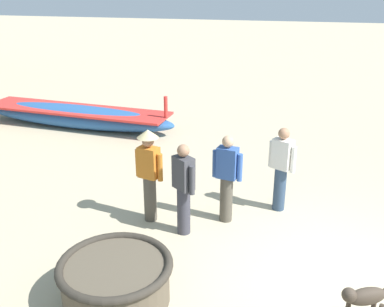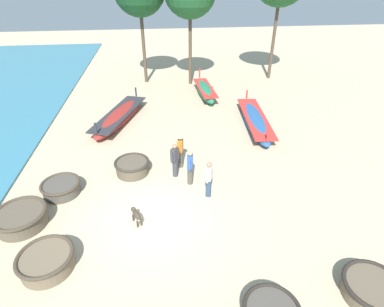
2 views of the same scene
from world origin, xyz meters
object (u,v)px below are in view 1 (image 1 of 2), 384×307
(coracle_upturned, at_px, (116,279))
(long_boat_green_hull, at_px, (76,116))
(fisherman_with_hat, at_px, (149,170))
(fisherman_standing_left, at_px, (281,167))
(fisherman_crouching, at_px, (184,187))
(dog, at_px, (364,298))
(fisherman_hauling, at_px, (227,177))

(coracle_upturned, xyz_separation_m, long_boat_green_hull, (6.68, 3.91, -0.01))
(coracle_upturned, xyz_separation_m, fisherman_with_hat, (2.13, 0.22, 0.63))
(fisherman_standing_left, distance_m, fisherman_with_hat, 2.35)
(fisherman_crouching, height_order, dog, fisherman_crouching)
(fisherman_hauling, bearing_deg, fisherman_standing_left, -54.95)
(long_boat_green_hull, distance_m, fisherman_standing_left, 6.92)
(coracle_upturned, bearing_deg, fisherman_standing_left, -32.79)
(coracle_upturned, height_order, fisherman_standing_left, fisherman_standing_left)
(dog, bearing_deg, fisherman_with_hat, 60.91)
(fisherman_crouching, distance_m, dog, 3.09)
(fisherman_hauling, distance_m, fisherman_standing_left, 1.08)
(fisherman_hauling, bearing_deg, coracle_upturned, 156.08)
(dog, bearing_deg, coracle_upturned, 95.27)
(long_boat_green_hull, height_order, fisherman_standing_left, fisherman_standing_left)
(fisherman_standing_left, bearing_deg, fisherman_hauling, 125.05)
(long_boat_green_hull, bearing_deg, fisherman_crouching, -138.03)
(fisherman_standing_left, xyz_separation_m, fisherman_with_hat, (-0.90, 2.17, 0.12))
(fisherman_crouching, distance_m, fisherman_with_hat, 0.74)
(dog, bearing_deg, long_boat_green_hull, 47.55)
(coracle_upturned, distance_m, fisherman_hauling, 2.68)
(long_boat_green_hull, xyz_separation_m, dog, (-6.40, -6.99, 0.05))
(coracle_upturned, relative_size, fisherman_hauling, 0.96)
(long_boat_green_hull, relative_size, fisherman_standing_left, 3.83)
(fisherman_crouching, distance_m, fisherman_standing_left, 1.91)
(fisherman_with_hat, bearing_deg, fisherman_crouching, -113.16)
(coracle_upturned, xyz_separation_m, fisherman_crouching, (1.84, -0.45, 0.51))
(long_boat_green_hull, xyz_separation_m, fisherman_hauling, (-4.28, -4.97, 0.52))
(fisherman_hauling, height_order, fisherman_with_hat, fisherman_with_hat)
(long_boat_green_hull, height_order, fisherman_hauling, fisherman_hauling)
(coracle_upturned, relative_size, fisherman_standing_left, 0.96)
(fisherman_crouching, height_order, fisherman_with_hat, fisherman_with_hat)
(fisherman_standing_left, bearing_deg, dog, -157.42)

